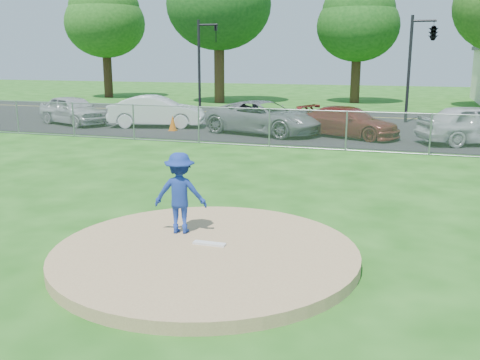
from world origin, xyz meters
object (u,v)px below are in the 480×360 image
object	(u,v)px
traffic_signal_left	(203,59)
parked_car_white	(157,111)
parked_car_pearl	(477,124)
tree_center	(358,16)
parked_car_darkred	(349,122)
parked_car_gray	(264,117)
parked_car_silver	(73,110)
traffic_cone	(173,123)
tree_far_left	(104,13)
pitcher	(180,193)
traffic_signal_center	(431,34)

from	to	relation	value
traffic_signal_left	parked_car_white	distance (m)	6.39
parked_car_pearl	traffic_signal_left	bearing A→B (deg)	41.31
tree_center	parked_car_darkred	xyz separation A→B (m)	(1.68, -18.40, -5.80)
parked_car_gray	parked_car_pearl	world-z (taller)	parked_car_pearl
parked_car_darkred	parked_car_pearl	xyz separation A→B (m)	(5.19, -0.40, 0.14)
parked_car_silver	parked_car_gray	size ratio (longest dim) A/B	0.81
parked_car_silver	parked_car_darkred	size ratio (longest dim) A/B	0.97
traffic_cone	tree_far_left	bearing A→B (deg)	128.79
tree_far_left	tree_center	world-z (taller)	tree_far_left
pitcher	traffic_cone	size ratio (longest dim) A/B	2.10
pitcher	parked_car_darkred	size ratio (longest dim) A/B	0.34
parked_car_gray	parked_car_darkred	xyz separation A→B (m)	(3.84, 0.18, -0.09)
traffic_signal_center	traffic_cone	bearing A→B (deg)	-149.28
traffic_cone	parked_car_gray	xyz separation A→B (m)	(4.46, 0.30, 0.38)
traffic_cone	parked_car_silver	xyz separation A→B (m)	(-6.00, 0.64, 0.38)
traffic_signal_center	parked_car_silver	size ratio (longest dim) A/B	1.27
parked_car_silver	traffic_cone	bearing A→B (deg)	-73.35
tree_center	parked_car_pearl	bearing A→B (deg)	-69.92
parked_car_gray	parked_car_darkred	distance (m)	3.85
tree_center	traffic_signal_center	bearing A→B (deg)	-67.51
traffic_signal_left	pitcher	size ratio (longest dim) A/B	3.60
traffic_signal_left	parked_car_white	world-z (taller)	traffic_signal_left
traffic_signal_center	traffic_cone	size ratio (longest dim) A/B	7.55
traffic_cone	traffic_signal_center	bearing A→B (deg)	30.72
traffic_signal_left	parked_car_silver	world-z (taller)	traffic_signal_left
traffic_signal_left	tree_center	bearing A→B (deg)	57.10
traffic_signal_center	parked_car_darkred	size ratio (longest dim) A/B	1.22
parked_car_silver	tree_center	bearing A→B (deg)	-11.91
tree_center	parked_car_silver	world-z (taller)	tree_center
traffic_signal_center	traffic_cone	world-z (taller)	traffic_signal_center
pitcher	parked_car_gray	bearing A→B (deg)	-92.93
parked_car_white	tree_center	bearing A→B (deg)	-38.71
pitcher	tree_far_left	bearing A→B (deg)	-68.81
traffic_signal_left	parked_car_silver	distance (m)	8.33
parked_car_darkred	traffic_signal_left	bearing A→B (deg)	77.72
tree_far_left	parked_car_gray	xyz separation A→B (m)	(18.84, -17.58, -6.30)
tree_far_left	parked_car_darkred	xyz separation A→B (m)	(22.68, -17.40, -6.39)
tree_center	parked_car_pearl	xyz separation A→B (m)	(6.87, -18.80, -5.65)
parked_car_silver	parked_car_gray	world-z (taller)	parked_car_gray
tree_far_left	parked_car_pearl	xyz separation A→B (m)	(27.87, -17.80, -6.24)
pitcher	parked_car_gray	world-z (taller)	pitcher
tree_far_left	traffic_signal_center	distance (m)	28.31
parked_car_darkred	tree_far_left	bearing A→B (deg)	74.35
traffic_signal_center	pitcher	distance (m)	22.12
parked_car_silver	parked_car_pearl	world-z (taller)	parked_car_pearl
parked_car_silver	parked_car_white	world-z (taller)	parked_car_white
parked_car_silver	parked_car_pearl	distance (m)	19.51
traffic_cone	parked_car_gray	world-z (taller)	parked_car_gray
parked_car_white	parked_car_pearl	distance (m)	14.89
parked_car_silver	parked_car_gray	xyz separation A→B (m)	(10.46, -0.34, 0.00)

